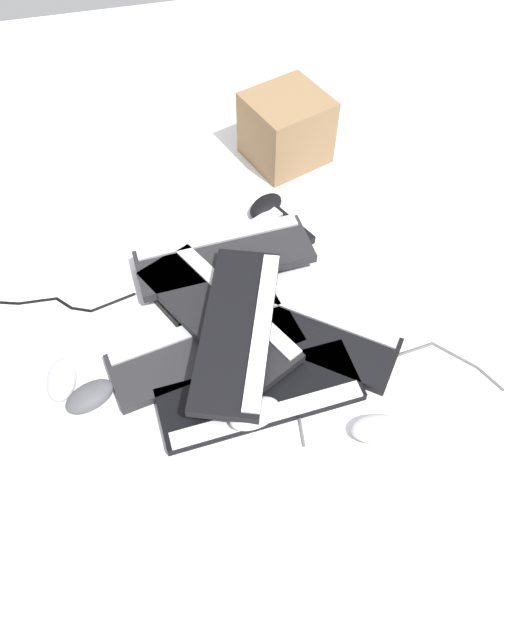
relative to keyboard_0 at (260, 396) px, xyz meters
The scene contains 16 objects.
ground_plane 0.19m from the keyboard_0, behind, with size 3.20×3.20×0.00m, color white.
keyboard_0 is the anchor object (origin of this frame).
keyboard_1 0.20m from the keyboard_0, 134.83° to the left, with size 0.39×0.44×0.03m.
keyboard_2 0.39m from the keyboard_0, behind, with size 0.33×0.46×0.03m.
keyboard_3 0.17m from the keyboard_0, 147.42° to the right, with size 0.23×0.46×0.03m.
keyboard_4 0.22m from the keyboard_0, 167.20° to the right, with size 0.46×0.33×0.03m.
keyboard_5 0.39m from the keyboard_0, behind, with size 0.18×0.45×0.03m.
keyboard_6 0.16m from the keyboard_0, behind, with size 0.46×0.29×0.03m.
mouse_0 0.37m from the keyboard_0, 102.98° to the right, with size 0.11×0.07×0.04m, color #4C4C51.
mouse_1 0.58m from the keyboard_0, 164.50° to the left, with size 0.11×0.07×0.04m, color black.
mouse_2 0.26m from the keyboard_0, 58.03° to the left, with size 0.11×0.07×0.04m, color #B7B7BC.
mouse_3 0.07m from the keyboard_0, 24.82° to the right, with size 0.11×0.07×0.04m, color silver.
mouse_4 0.44m from the keyboard_0, 108.59° to the right, with size 0.11×0.07×0.04m, color #B7B7BC.
cable_0 0.64m from the keyboard_0, 123.25° to the right, with size 0.19×0.56×0.01m.
cable_1 0.26m from the keyboard_0, 91.91° to the left, with size 0.21×0.48×0.01m.
cardboard_box 0.82m from the keyboard_0, 160.83° to the left, with size 0.21×0.20×0.19m, color olive.
Camera 1 is at (0.74, -0.17, 1.12)m, focal length 32.00 mm.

